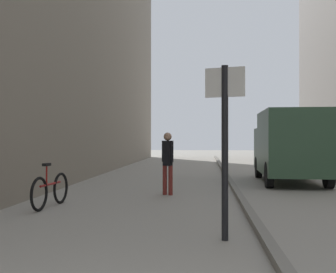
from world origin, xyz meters
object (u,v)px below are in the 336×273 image
delivery_van (290,145)px  pedestrian_main_foreground (168,159)px  bicycle_leaning (50,190)px  street_sign_post (225,136)px

delivery_van → pedestrian_main_foreground: bearing=-137.0°
pedestrian_main_foreground → bicycle_leaning: (-2.39, -2.22, -0.58)m
pedestrian_main_foreground → delivery_van: (3.88, 3.40, 0.33)m
street_sign_post → bicycle_leaning: size_ratio=1.47×
street_sign_post → bicycle_leaning: 4.68m
street_sign_post → bicycle_leaning: (-3.67, 2.65, -1.16)m
pedestrian_main_foreground → delivery_van: bearing=59.6°
pedestrian_main_foreground → delivery_van: size_ratio=0.34×
pedestrian_main_foreground → bicycle_leaning: size_ratio=0.94×
bicycle_leaning → street_sign_post: bearing=-30.8°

